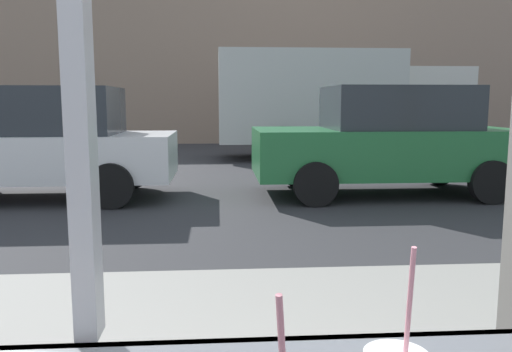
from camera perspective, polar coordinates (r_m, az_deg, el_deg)
ground_plane at (r=9.17m, az=-5.92°, el=-1.20°), size 60.00×60.00×0.00m
building_facade_far at (r=19.42m, az=-5.11°, el=11.70°), size 28.00×1.20×5.43m
parked_car_white at (r=8.57m, az=-22.81°, el=3.35°), size 4.19×1.89×1.70m
parked_car_green at (r=8.56m, az=14.30°, el=3.81°), size 4.16×1.99×1.72m
box_truck at (r=14.00m, az=8.77°, el=8.22°), size 6.38×2.44×2.76m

